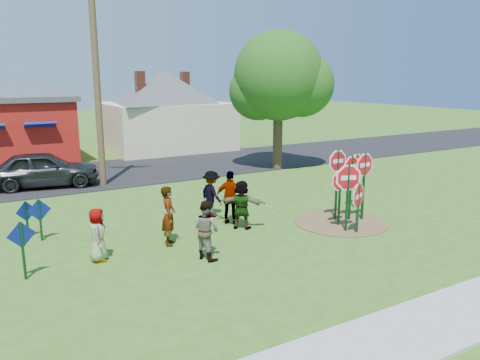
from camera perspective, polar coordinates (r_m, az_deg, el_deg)
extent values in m
plane|color=#3A5C1A|center=(15.05, -3.44, -6.81)|extent=(120.00, 120.00, 0.00)
cube|color=#9E9E99|center=(9.75, 17.14, -18.52)|extent=(22.00, 1.80, 0.08)
cube|color=black|center=(25.51, -15.19, 0.89)|extent=(120.00, 7.50, 0.04)
cylinder|color=brown|center=(16.71, 12.12, -5.03)|extent=(3.20, 3.20, 0.03)
cube|color=navy|center=(27.43, -23.18, 6.14)|extent=(1.60, 0.78, 0.45)
cube|color=beige|center=(33.08, -9.10, 6.52)|extent=(8.00, 7.00, 3.20)
pyramid|color=#4C4C51|center=(32.91, -9.33, 13.12)|extent=(9.40, 9.40, 2.20)
cube|color=brown|center=(31.29, -12.10, 11.58)|extent=(0.55, 0.55, 1.40)
cube|color=brown|center=(34.60, -6.74, 11.83)|extent=(0.55, 0.55, 1.40)
cube|color=#103C1A|center=(15.49, 12.94, -2.22)|extent=(0.08, 0.09, 2.23)
cylinder|color=white|center=(15.34, 13.07, 0.28)|extent=(1.12, 0.39, 1.17)
cylinder|color=red|center=(15.34, 13.07, 0.28)|extent=(0.97, 0.34, 1.01)
cube|color=white|center=(15.34, 13.07, 0.28)|extent=(0.49, 0.17, 0.15)
cube|color=#103C1A|center=(16.73, 11.69, -0.62)|extent=(0.06, 0.07, 2.49)
cylinder|color=white|center=(16.56, 11.82, 2.29)|extent=(1.06, 0.05, 1.06)
cylinder|color=red|center=(16.56, 11.82, 2.29)|extent=(0.91, 0.05, 0.91)
cube|color=white|center=(16.56, 11.82, 2.29)|extent=(0.47, 0.02, 0.13)
cylinder|color=gold|center=(16.56, 11.82, 2.29)|extent=(1.06, 0.04, 1.06)
cube|color=#103C1A|center=(16.77, 13.33, -1.01)|extent=(0.05, 0.07, 2.30)
cylinder|color=white|center=(16.60, 13.46, 1.66)|extent=(0.97, 0.07, 0.98)
cylinder|color=red|center=(16.60, 13.46, 1.66)|extent=(0.84, 0.06, 0.84)
cube|color=white|center=(16.60, 13.46, 1.66)|extent=(0.43, 0.03, 0.12)
cube|color=#103C1A|center=(18.43, 13.90, -0.12)|extent=(0.06, 0.07, 2.11)
cylinder|color=white|center=(18.30, 14.01, 2.06)|extent=(0.92, 0.17, 0.93)
cylinder|color=red|center=(18.30, 14.01, 2.06)|extent=(0.79, 0.15, 0.80)
cube|color=white|center=(18.30, 14.01, 2.06)|extent=(0.40, 0.07, 0.12)
cylinder|color=gold|center=(18.30, 14.01, 2.06)|extent=(0.92, 0.17, 0.93)
cube|color=#103C1A|center=(15.51, 14.15, -3.35)|extent=(0.09, 0.10, 1.67)
cylinder|color=white|center=(15.41, 14.23, -1.89)|extent=(1.08, 0.51, 1.18)
cylinder|color=red|center=(15.41, 14.23, -1.89)|extent=(0.93, 0.44, 1.01)
cube|color=white|center=(15.41, 14.23, -1.89)|extent=(0.47, 0.22, 0.15)
cube|color=#103C1A|center=(16.88, 14.81, -0.83)|extent=(0.07, 0.08, 2.39)
cylinder|color=white|center=(16.72, 14.96, 1.80)|extent=(1.12, 0.12, 1.12)
cylinder|color=red|center=(16.72, 14.96, 1.80)|extent=(0.96, 0.11, 0.97)
cube|color=white|center=(16.72, 14.96, 1.80)|extent=(0.49, 0.05, 0.14)
cylinder|color=gold|center=(16.72, 14.96, 1.80)|extent=(1.12, 0.11, 1.12)
cube|color=#103C1A|center=(16.09, 12.03, -2.17)|extent=(0.05, 0.07, 1.94)
cylinder|color=white|center=(15.95, 12.13, -0.04)|extent=(0.98, 0.02, 0.98)
cylinder|color=red|center=(15.95, 12.13, -0.04)|extent=(0.85, 0.02, 0.85)
cube|color=white|center=(15.95, 12.13, -0.04)|extent=(0.43, 0.01, 0.12)
cube|color=#103C1A|center=(12.87, -24.94, -7.85)|extent=(0.07, 0.08, 1.50)
cube|color=navy|center=(12.74, -25.11, -6.07)|extent=(0.69, 0.16, 0.70)
cube|color=#103C1A|center=(15.66, -23.17, -4.53)|extent=(0.06, 0.07, 1.31)
cube|color=navy|center=(15.58, -23.27, -3.40)|extent=(0.71, 0.12, 0.71)
cube|color=#103C1A|center=(16.10, -24.54, -4.44)|extent=(0.07, 0.08, 1.19)
cube|color=navy|center=(16.02, -24.63, -3.49)|extent=(0.63, 0.26, 0.67)
imported|color=navy|center=(13.42, -16.97, -6.40)|extent=(0.68, 0.84, 1.50)
imported|color=#1F7365|center=(14.16, -8.68, -4.33)|extent=(0.65, 0.78, 1.81)
imported|color=brown|center=(13.01, -4.12, -6.06)|extent=(0.85, 0.97, 1.67)
imported|color=#36353B|center=(16.81, -3.48, -1.72)|extent=(0.78, 1.17, 1.69)
imported|color=#4C3163|center=(15.95, -1.14, -2.18)|extent=(1.13, 1.04, 1.85)
imported|color=#22562A|center=(15.49, 0.22, -3.01)|extent=(1.45, 1.40, 1.65)
imported|color=#2C2C31|center=(23.01, -22.85, 1.23)|extent=(5.07, 2.79, 1.64)
cylinder|color=#4C3823|center=(22.13, -17.06, 11.47)|extent=(0.30, 0.30, 9.54)
cylinder|color=#382819|center=(25.45, 4.62, 5.79)|extent=(0.51, 0.51, 4.01)
sphere|color=#154512|center=(25.27, 4.75, 12.57)|extent=(4.74, 4.74, 4.74)
sphere|color=#154512|center=(25.48, 7.50, 11.48)|extent=(3.46, 3.46, 3.46)
sphere|color=#154512|center=(25.44, 2.22, 10.76)|extent=(3.10, 3.10, 3.10)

